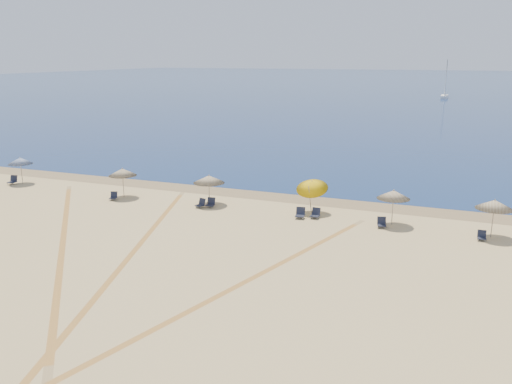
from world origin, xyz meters
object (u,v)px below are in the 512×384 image
umbrella_5 (494,204)px  chair_0 (13,180)px  chair_3 (211,203)px  chair_6 (382,223)px  umbrella_2 (209,179)px  chair_2 (201,204)px  chair_5 (315,214)px  chair_4 (300,213)px  umbrella_0 (20,161)px  chair_7 (482,236)px  umbrella_4 (394,195)px  sailboat_0 (445,87)px  chair_1 (113,196)px  umbrella_3 (312,185)px  umbrella_1 (123,172)px

umbrella_5 → chair_0: bearing=179.7°
chair_3 → chair_6: (12.31, -0.31, -0.01)m
umbrella_2 → chair_2: 1.90m
chair_2 → chair_5: chair_5 is taller
chair_4 → umbrella_0: bearing=170.4°
umbrella_2 → chair_7: (18.67, -1.29, -1.65)m
umbrella_4 → umbrella_5: size_ratio=0.99×
chair_3 → chair_7: size_ratio=1.21×
umbrella_5 → sailboat_0: 114.82m
umbrella_0 → chair_1: (10.54, -1.63, -1.73)m
chair_2 → chair_3: chair_3 is taller
chair_3 → chair_5: (7.82, 0.12, 0.00)m
umbrella_3 → sailboat_0: bearing=87.4°
chair_0 → chair_5: (26.81, -0.23, -0.02)m
umbrella_3 → chair_3: bearing=-170.2°
umbrella_1 → chair_0: (-11.43, 0.23, -1.67)m
chair_4 → chair_5: size_ratio=1.08×
umbrella_2 → chair_0: size_ratio=2.82×
umbrella_0 → chair_5: size_ratio=3.27×
chair_1 → chair_5: chair_5 is taller
umbrella_4 → chair_5: (-5.03, -0.35, -1.74)m
umbrella_2 → chair_3: umbrella_2 is taller
chair_2 → chair_7: bearing=14.4°
chair_0 → chair_1: bearing=-16.7°
sailboat_0 → chair_0: bearing=-105.4°
umbrella_3 → chair_3: size_ratio=3.69×
chair_2 → chair_3: (0.63, 0.34, 0.02)m
umbrella_4 → chair_4: umbrella_4 is taller
chair_0 → chair_6: size_ratio=1.09×
umbrella_2 → umbrella_4: umbrella_4 is taller
chair_5 → sailboat_0: size_ratio=0.07×
umbrella_0 → umbrella_3: umbrella_3 is taller
umbrella_0 → chair_2: 17.86m
chair_6 → umbrella_1: bearing=165.0°
umbrella_4 → chair_6: size_ratio=3.16×
umbrella_2 → chair_5: (8.23, -0.51, -1.61)m
chair_2 → chair_4: 7.49m
chair_6 → sailboat_0: sailboat_0 is taller
chair_7 → sailboat_0: bearing=90.3°
umbrella_0 → chair_1: bearing=-8.8°
chair_6 → chair_3: bearing=164.8°
umbrella_1 → chair_1: size_ratio=3.24×
umbrella_2 → umbrella_3: (7.63, 0.62, 0.07)m
umbrella_5 → chair_3: bearing=-179.6°
chair_3 → chair_4: 6.86m
umbrella_0 → chair_3: bearing=-2.5°
chair_0 → chair_4: chair_0 is taller
chair_0 → chair_6: bearing=-11.8°
chair_2 → chair_0: bearing=-166.7°
umbrella_3 → chair_6: bearing=-17.0°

